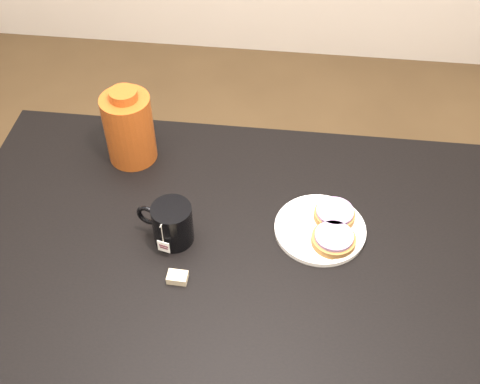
{
  "coord_description": "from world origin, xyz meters",
  "views": [
    {
      "loc": [
        0.1,
        -0.86,
        1.86
      ],
      "look_at": [
        -0.02,
        0.14,
        0.81
      ],
      "focal_mm": 45.0,
      "sensor_mm": 36.0,
      "label": 1
    }
  ],
  "objects_px": {
    "mug": "(172,223)",
    "table": "(241,273)",
    "bagel_package": "(129,127)",
    "teabag_pouch": "(177,277)",
    "plate": "(320,229)",
    "bagel_back": "(335,214)",
    "bagel_front": "(334,239)"
  },
  "relations": [
    {
      "from": "plate",
      "to": "bagel_front",
      "type": "relative_size",
      "value": 2.01
    },
    {
      "from": "plate",
      "to": "bagel_front",
      "type": "distance_m",
      "value": 0.05
    },
    {
      "from": "teabag_pouch",
      "to": "mug",
      "type": "bearing_deg",
      "value": 105.61
    },
    {
      "from": "plate",
      "to": "table",
      "type": "bearing_deg",
      "value": -154.71
    },
    {
      "from": "bagel_front",
      "to": "teabag_pouch",
      "type": "xyz_separation_m",
      "value": [
        -0.34,
        -0.14,
        -0.02
      ]
    },
    {
      "from": "mug",
      "to": "plate",
      "type": "bearing_deg",
      "value": 24.08
    },
    {
      "from": "mug",
      "to": "bagel_package",
      "type": "height_order",
      "value": "bagel_package"
    },
    {
      "from": "plate",
      "to": "bagel_front",
      "type": "bearing_deg",
      "value": -53.49
    },
    {
      "from": "table",
      "to": "teabag_pouch",
      "type": "height_order",
      "value": "teabag_pouch"
    },
    {
      "from": "table",
      "to": "bagel_package",
      "type": "relative_size",
      "value": 6.47
    },
    {
      "from": "bagel_back",
      "to": "mug",
      "type": "distance_m",
      "value": 0.39
    },
    {
      "from": "bagel_front",
      "to": "bagel_package",
      "type": "relative_size",
      "value": 0.5
    },
    {
      "from": "mug",
      "to": "teabag_pouch",
      "type": "xyz_separation_m",
      "value": [
        0.03,
        -0.12,
        -0.04
      ]
    },
    {
      "from": "plate",
      "to": "bagel_back",
      "type": "distance_m",
      "value": 0.05
    },
    {
      "from": "bagel_package",
      "to": "teabag_pouch",
      "type": "bearing_deg",
      "value": -63.35
    },
    {
      "from": "bagel_package",
      "to": "bagel_back",
      "type": "bearing_deg",
      "value": -17.6
    },
    {
      "from": "bagel_front",
      "to": "mug",
      "type": "height_order",
      "value": "mug"
    },
    {
      "from": "mug",
      "to": "bagel_package",
      "type": "bearing_deg",
      "value": 134.64
    },
    {
      "from": "table",
      "to": "mug",
      "type": "relative_size",
      "value": 9.46
    },
    {
      "from": "plate",
      "to": "bagel_package",
      "type": "distance_m",
      "value": 0.56
    },
    {
      "from": "table",
      "to": "teabag_pouch",
      "type": "distance_m",
      "value": 0.19
    },
    {
      "from": "bagel_front",
      "to": "mug",
      "type": "distance_m",
      "value": 0.38
    },
    {
      "from": "bagel_package",
      "to": "mug",
      "type": "bearing_deg",
      "value": -59.09
    },
    {
      "from": "table",
      "to": "bagel_back",
      "type": "height_order",
      "value": "bagel_back"
    },
    {
      "from": "bagel_back",
      "to": "table",
      "type": "bearing_deg",
      "value": -150.32
    },
    {
      "from": "plate",
      "to": "bagel_back",
      "type": "bearing_deg",
      "value": 48.21
    },
    {
      "from": "mug",
      "to": "table",
      "type": "bearing_deg",
      "value": 5.8
    },
    {
      "from": "bagel_front",
      "to": "mug",
      "type": "xyz_separation_m",
      "value": [
        -0.38,
        -0.02,
        0.03
      ]
    },
    {
      "from": "bagel_back",
      "to": "bagel_front",
      "type": "relative_size",
      "value": 1.27
    },
    {
      "from": "table",
      "to": "teabag_pouch",
      "type": "relative_size",
      "value": 31.11
    },
    {
      "from": "plate",
      "to": "teabag_pouch",
      "type": "xyz_separation_m",
      "value": [
        -0.31,
        -0.18,
        0.0
      ]
    },
    {
      "from": "table",
      "to": "bagel_front",
      "type": "distance_m",
      "value": 0.24
    }
  ]
}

